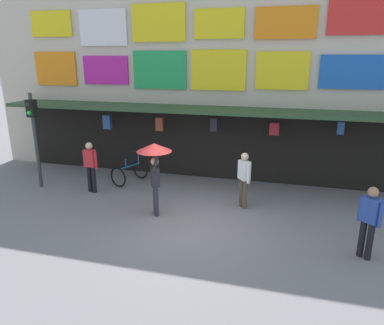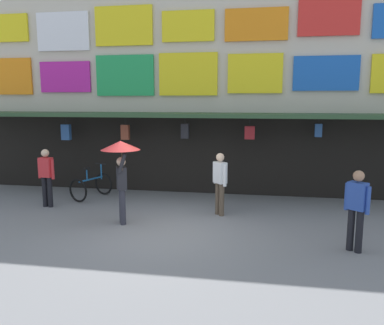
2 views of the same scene
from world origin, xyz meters
TOP-DOWN VIEW (x-y plane):
  - ground_plane at (0.00, 0.00)m, footprint 80.00×80.00m
  - shopfront at (-0.00, 4.57)m, footprint 18.00×2.60m
  - traffic_light_near at (-5.65, 1.49)m, footprint 0.28×0.33m
  - bicycle_parked at (-2.86, 2.67)m, footprint 1.08×1.34m
  - pedestrian_in_black at (1.29, 1.56)m, footprint 0.40×0.42m
  - pedestrian_in_yellow at (-3.68, 1.52)m, footprint 0.53×0.27m
  - pedestrian_with_umbrella at (-1.02, 0.41)m, footprint 0.96×0.96m
  - pedestrian_in_green at (4.26, -0.51)m, footprint 0.43×0.40m

SIDE VIEW (x-z plane):
  - ground_plane at x=0.00m, z-range 0.00..0.00m
  - bicycle_parked at x=-2.86m, z-range -0.13..0.92m
  - pedestrian_in_black at x=1.29m, z-range 0.11..1.79m
  - pedestrian_in_yellow at x=-3.68m, z-range 0.11..1.79m
  - pedestrian_in_green at x=4.26m, z-range 0.11..1.79m
  - pedestrian_with_umbrella at x=-1.02m, z-range 0.60..2.68m
  - traffic_light_near at x=-5.65m, z-range 0.54..3.74m
  - shopfront at x=0.00m, z-range -0.04..7.96m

